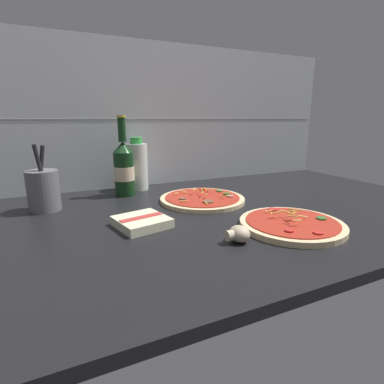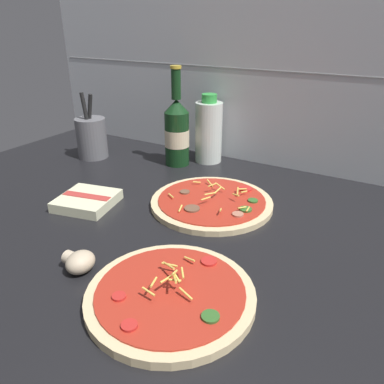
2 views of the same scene
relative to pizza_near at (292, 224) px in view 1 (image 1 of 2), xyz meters
The scene contains 9 objects.
counter_slab 22.75cm from the pizza_near, 113.63° to the left, with size 160.00×90.00×2.50cm.
tile_backsplash 71.97cm from the pizza_near, 97.80° to the left, with size 160.00×1.13×60.00cm.
pizza_near is the anchor object (origin of this frame).
pizza_far 34.07cm from the pizza_near, 106.57° to the left, with size 29.02×29.02×4.14cm.
beer_bottle 62.03cm from the pizza_near, 121.42° to the left, with size 7.36×7.36×28.91cm.
oil_bottle 65.22cm from the pizza_near, 112.85° to the left, with size 8.20×8.20×20.67cm.
mushroom_left 18.06cm from the pizza_near, behind, with size 5.78×5.50×3.85cm.
utensil_crock 73.65cm from the pizza_near, 143.16° to the left, with size 9.42×9.42×20.59cm.
dish_towel 39.57cm from the pizza_near, 153.59° to the left, with size 14.99×15.05×2.56cm.
Camera 1 is at (-45.98, -76.87, 30.59)cm, focal length 28.00 mm.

